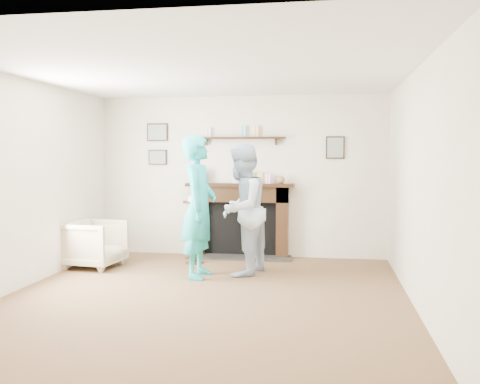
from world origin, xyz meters
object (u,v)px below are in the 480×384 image
Objects in this scene: pedestal_table at (194,219)px; woman at (199,277)px; armchair at (95,267)px; man at (242,274)px.

woman is at bearing -71.69° from pedestal_table.
woman is at bearing -95.00° from armchair.
pedestal_table reaches higher than woman.
armchair is 2.12m from man.
pedestal_table is at bearing -113.06° from man.
pedestal_table reaches higher than man.
woman is at bearing -50.70° from man.
pedestal_table is at bearing -61.55° from armchair.
man is at bearing -37.45° from pedestal_table.
armchair is at bearing -158.47° from pedestal_table.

